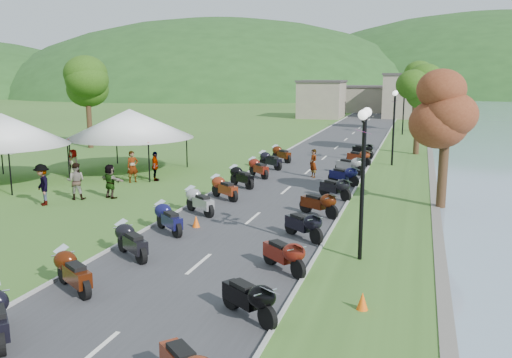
% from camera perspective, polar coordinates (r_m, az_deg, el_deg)
% --- Properties ---
extents(road, '(7.00, 120.00, 0.02)m').
position_cam_1_polar(road, '(40.65, 7.19, 2.22)').
color(road, '#39393C').
rests_on(road, ground).
extents(hills_backdrop, '(360.00, 120.00, 76.00)m').
position_cam_1_polar(hills_backdrop, '(199.83, 15.12, 8.84)').
color(hills_backdrop, '#285621').
rests_on(hills_backdrop, ground).
extents(far_building, '(18.00, 16.00, 5.00)m').
position_cam_1_polar(far_building, '(85.15, 11.11, 8.32)').
color(far_building, gray).
rests_on(far_building, ground).
extents(moto_row_left, '(2.60, 42.03, 1.10)m').
position_cam_1_polar(moto_row_left, '(20.18, -11.06, -5.30)').
color(moto_row_left, '#331411').
rests_on(moto_row_left, ground).
extents(moto_row_right, '(2.60, 37.83, 1.10)m').
position_cam_1_polar(moto_row_right, '(23.89, 6.82, -2.62)').
color(moto_row_right, '#331411').
rests_on(moto_row_right, ground).
extents(vendor_tent_main, '(5.29, 5.29, 4.00)m').
position_cam_1_polar(vendor_tent_main, '(35.17, -13.04, 3.94)').
color(vendor_tent_main, white).
rests_on(vendor_tent_main, ground).
extents(vendor_tent_side, '(4.83, 4.83, 4.00)m').
position_cam_1_polar(vendor_tent_side, '(33.67, -24.97, 2.89)').
color(vendor_tent_side, white).
rests_on(vendor_tent_side, ground).
extents(tree_lakeside, '(2.52, 2.52, 6.99)m').
position_cam_1_polar(tree_lakeside, '(26.27, 19.30, 4.60)').
color(tree_lakeside, '#315E15').
rests_on(tree_lakeside, ground).
extents(pedestrian_a, '(0.80, 0.82, 1.82)m').
position_cam_1_polar(pedestrian_a, '(32.04, -12.80, -0.34)').
color(pedestrian_a, slate).
rests_on(pedestrian_a, ground).
extents(pedestrian_b, '(1.00, 0.74, 1.84)m').
position_cam_1_polar(pedestrian_b, '(28.47, -18.32, -2.03)').
color(pedestrian_b, slate).
rests_on(pedestrian_b, ground).
extents(pedestrian_c, '(1.31, 1.24, 1.98)m').
position_cam_1_polar(pedestrian_c, '(27.75, -21.44, -2.57)').
color(pedestrian_c, slate).
rests_on(pedestrian_c, ground).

